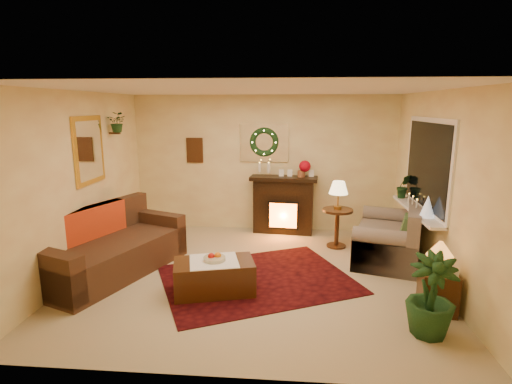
# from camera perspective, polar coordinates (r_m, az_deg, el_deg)

# --- Properties ---
(floor) EXTENTS (5.00, 5.00, 0.00)m
(floor) POSITION_cam_1_polar(r_m,az_deg,el_deg) (5.90, -0.29, -11.71)
(floor) COLOR beige
(floor) RESTS_ON ground
(ceiling) EXTENTS (5.00, 5.00, 0.00)m
(ceiling) POSITION_cam_1_polar(r_m,az_deg,el_deg) (5.40, -0.32, 14.41)
(ceiling) COLOR white
(ceiling) RESTS_ON ground
(wall_back) EXTENTS (5.00, 5.00, 0.00)m
(wall_back) POSITION_cam_1_polar(r_m,az_deg,el_deg) (7.72, 1.18, 4.06)
(wall_back) COLOR #EFD88C
(wall_back) RESTS_ON ground
(wall_front) EXTENTS (5.00, 5.00, 0.00)m
(wall_front) POSITION_cam_1_polar(r_m,az_deg,el_deg) (3.34, -3.73, -6.89)
(wall_front) COLOR #EFD88C
(wall_front) RESTS_ON ground
(wall_left) EXTENTS (4.50, 4.50, 0.00)m
(wall_left) POSITION_cam_1_polar(r_m,az_deg,el_deg) (6.24, -23.83, 1.07)
(wall_left) COLOR #EFD88C
(wall_left) RESTS_ON ground
(wall_right) EXTENTS (4.50, 4.50, 0.00)m
(wall_right) POSITION_cam_1_polar(r_m,az_deg,el_deg) (5.84, 24.92, 0.28)
(wall_right) COLOR #EFD88C
(wall_right) RESTS_ON ground
(area_rug) EXTENTS (3.10, 2.79, 0.01)m
(area_rug) POSITION_cam_1_polar(r_m,az_deg,el_deg) (5.74, 0.18, -12.35)
(area_rug) COLOR #500E07
(area_rug) RESTS_ON floor
(sofa) EXTENTS (1.72, 2.42, 0.95)m
(sofa) POSITION_cam_1_polar(r_m,az_deg,el_deg) (6.16, -19.82, -7.14)
(sofa) COLOR #532F24
(sofa) RESTS_ON floor
(red_throw) EXTENTS (0.72, 1.17, 0.02)m
(red_throw) POSITION_cam_1_polar(r_m,az_deg,el_deg) (6.31, -19.48, -6.40)
(red_throw) COLOR #CF4226
(red_throw) RESTS_ON sofa
(fireplace) EXTENTS (1.15, 0.46, 1.02)m
(fireplace) POSITION_cam_1_polar(r_m,az_deg,el_deg) (7.64, 3.94, -1.78)
(fireplace) COLOR black
(fireplace) RESTS_ON floor
(poinsettia) EXTENTS (0.21, 0.21, 0.21)m
(poinsettia) POSITION_cam_1_polar(r_m,az_deg,el_deg) (7.45, 6.99, 3.68)
(poinsettia) COLOR #A60416
(poinsettia) RESTS_ON fireplace
(mantel_candle_a) EXTENTS (0.06, 0.06, 0.17)m
(mantel_candle_a) POSITION_cam_1_polar(r_m,az_deg,el_deg) (7.51, 0.51, 3.53)
(mantel_candle_a) COLOR white
(mantel_candle_a) RESTS_ON fireplace
(mantel_candle_b) EXTENTS (0.06, 0.06, 0.18)m
(mantel_candle_b) POSITION_cam_1_polar(r_m,az_deg,el_deg) (7.48, 1.83, 3.49)
(mantel_candle_b) COLOR beige
(mantel_candle_b) RESTS_ON fireplace
(mantel_mirror) EXTENTS (0.92, 0.02, 0.72)m
(mantel_mirror) POSITION_cam_1_polar(r_m,az_deg,el_deg) (7.65, 1.18, 7.01)
(mantel_mirror) COLOR white
(mantel_mirror) RESTS_ON wall_back
(wreath) EXTENTS (0.55, 0.11, 0.55)m
(wreath) POSITION_cam_1_polar(r_m,az_deg,el_deg) (7.61, 1.16, 7.13)
(wreath) COLOR #194719
(wreath) RESTS_ON wall_back
(wall_art) EXTENTS (0.32, 0.03, 0.48)m
(wall_art) POSITION_cam_1_polar(r_m,az_deg,el_deg) (7.86, -8.74, 5.92)
(wall_art) COLOR #381E11
(wall_art) RESTS_ON wall_back
(gold_mirror) EXTENTS (0.03, 0.84, 1.00)m
(gold_mirror) POSITION_cam_1_polar(r_m,az_deg,el_deg) (6.43, -22.76, 5.53)
(gold_mirror) COLOR gold
(gold_mirror) RESTS_ON wall_left
(hanging_plant) EXTENTS (0.33, 0.28, 0.36)m
(hanging_plant) POSITION_cam_1_polar(r_m,az_deg,el_deg) (7.03, -19.08, 8.10)
(hanging_plant) COLOR #194719
(hanging_plant) RESTS_ON wall_left
(loveseat) EXTENTS (1.33, 1.77, 0.91)m
(loveseat) POSITION_cam_1_polar(r_m,az_deg,el_deg) (6.70, 18.29, -5.55)
(loveseat) COLOR tan
(loveseat) RESTS_ON floor
(window_frame) EXTENTS (0.03, 1.86, 1.36)m
(window_frame) POSITION_cam_1_polar(r_m,az_deg,el_deg) (6.31, 23.32, 3.54)
(window_frame) COLOR white
(window_frame) RESTS_ON wall_right
(window_glass) EXTENTS (0.02, 1.70, 1.22)m
(window_glass) POSITION_cam_1_polar(r_m,az_deg,el_deg) (6.31, 23.19, 3.54)
(window_glass) COLOR black
(window_glass) RESTS_ON wall_right
(window_sill) EXTENTS (0.22, 1.86, 0.04)m
(window_sill) POSITION_cam_1_polar(r_m,az_deg,el_deg) (6.40, 21.92, -2.45)
(window_sill) COLOR white
(window_sill) RESTS_ON wall_right
(mini_tree) EXTENTS (0.20, 0.20, 0.30)m
(mini_tree) POSITION_cam_1_polar(r_m,az_deg,el_deg) (5.97, 23.32, -1.90)
(mini_tree) COLOR silver
(mini_tree) RESTS_ON window_sill
(sill_plant) EXTENTS (0.28, 0.23, 0.51)m
(sill_plant) POSITION_cam_1_polar(r_m,az_deg,el_deg) (7.05, 20.33, 0.74)
(sill_plant) COLOR #2B6428
(sill_plant) RESTS_ON window_sill
(side_table_round) EXTENTS (0.61, 0.61, 0.67)m
(side_table_round) POSITION_cam_1_polar(r_m,az_deg,el_deg) (7.03, 11.48, -5.16)
(side_table_round) COLOR #4E3119
(side_table_round) RESTS_ON floor
(lamp_cream) EXTENTS (0.32, 0.32, 0.49)m
(lamp_cream) POSITION_cam_1_polar(r_m,az_deg,el_deg) (6.90, 11.66, -0.71)
(lamp_cream) COLOR #FFE098
(lamp_cream) RESTS_ON side_table_round
(end_table_square) EXTENTS (0.45, 0.45, 0.49)m
(end_table_square) POSITION_cam_1_polar(r_m,az_deg,el_deg) (5.31, 24.55, -12.53)
(end_table_square) COLOR #492F1B
(end_table_square) RESTS_ON floor
(lamp_tiffany) EXTENTS (0.30, 0.30, 0.44)m
(lamp_tiffany) POSITION_cam_1_polar(r_m,az_deg,el_deg) (5.10, 24.81, -7.82)
(lamp_tiffany) COLOR #FFB23F
(lamp_tiffany) RESTS_ON end_table_square
(coffee_table) EXTENTS (1.13, 0.80, 0.43)m
(coffee_table) POSITION_cam_1_polar(r_m,az_deg,el_deg) (5.33, -5.99, -12.03)
(coffee_table) COLOR black
(coffee_table) RESTS_ON floor
(fruit_bowl) EXTENTS (0.29, 0.29, 0.07)m
(fruit_bowl) POSITION_cam_1_polar(r_m,az_deg,el_deg) (5.25, -5.96, -9.56)
(fruit_bowl) COLOR #BEBA99
(fruit_bowl) RESTS_ON coffee_table
(floor_palm) EXTENTS (1.60, 1.60, 2.69)m
(floor_palm) POSITION_cam_1_polar(r_m,az_deg,el_deg) (4.69, 23.75, -13.37)
(floor_palm) COLOR #193F1B
(floor_palm) RESTS_ON floor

